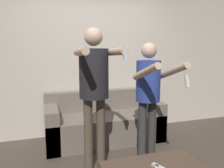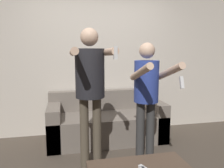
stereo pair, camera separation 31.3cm
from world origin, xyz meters
The scene contains 4 objects.
wall_back centered at (0.00, 1.55, 1.35)m, with size 6.40×0.06×2.70m.
couch centered at (0.11, 1.12, 0.29)m, with size 1.89×0.80×0.79m.
person_standing_left centered at (-0.25, 0.24, 1.12)m, with size 0.47×0.71×1.75m.
person_standing_right centered at (0.48, 0.23, 0.99)m, with size 0.43×0.75×1.59m.
Camera 2 is at (-0.54, -2.36, 1.47)m, focal length 35.00 mm.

